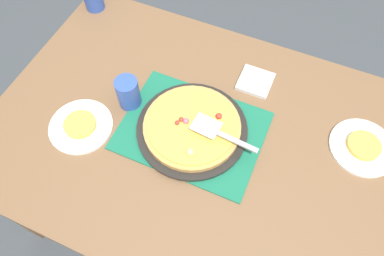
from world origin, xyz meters
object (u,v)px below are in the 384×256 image
object	(u,v)px
plate_near_left	(81,126)
pizza_server	(219,133)
pizza_pan	(192,129)
plate_far_right	(362,147)
napkin_stack	(255,82)
served_slice_right	(364,146)
cup_near	(128,93)
pizza	(192,126)
served_slice_left	(80,124)

from	to	relation	value
plate_near_left	pizza_server	size ratio (longest dim) A/B	0.94
pizza_pan	plate_near_left	xyz separation A→B (m)	(0.36, 0.14, -0.01)
pizza_pan	plate_far_right	size ratio (longest dim) A/B	1.73
napkin_stack	served_slice_right	bearing A→B (deg)	164.32
cup_near	napkin_stack	distance (m)	0.47
plate_near_left	pizza	bearing A→B (deg)	-158.84
served_slice_left	napkin_stack	world-z (taller)	served_slice_left
pizza	served_slice_right	xyz separation A→B (m)	(-0.55, -0.17, -0.02)
pizza	served_slice_left	world-z (taller)	pizza
pizza_pan	plate_near_left	size ratio (longest dim) A/B	1.73
plate_near_left	served_slice_left	distance (m)	0.01
served_slice_right	plate_near_left	bearing A→B (deg)	18.71
served_slice_right	cup_near	world-z (taller)	cup_near
served_slice_right	pizza_pan	bearing A→B (deg)	17.00
pizza	pizza_server	size ratio (longest dim) A/B	1.42
plate_far_right	pizza	bearing A→B (deg)	17.07
pizza	pizza_server	bearing A→B (deg)	175.18
pizza_pan	plate_far_right	bearing A→B (deg)	-163.00
plate_near_left	plate_far_right	bearing A→B (deg)	-161.29
plate_near_left	pizza_pan	bearing A→B (deg)	-158.74
plate_far_right	napkin_stack	bearing A→B (deg)	-15.68
cup_near	plate_far_right	bearing A→B (deg)	-169.47
plate_near_left	served_slice_left	bearing A→B (deg)	0.00
cup_near	served_slice_right	bearing A→B (deg)	-169.47
pizza	cup_near	distance (m)	0.25
plate_far_right	pizza_server	world-z (taller)	pizza_server
pizza_server	napkin_stack	size ratio (longest dim) A/B	1.94
pizza_pan	cup_near	bearing A→B (deg)	-4.43
served_slice_left	cup_near	world-z (taller)	cup_near
pizza_pan	napkin_stack	size ratio (longest dim) A/B	3.17
plate_near_left	plate_far_right	size ratio (longest dim) A/B	1.00
served_slice_right	cup_near	bearing A→B (deg)	10.53
pizza_pan	plate_near_left	world-z (taller)	pizza_pan
pizza	served_slice_right	world-z (taller)	pizza
plate_near_left	served_slice_right	world-z (taller)	served_slice_right
plate_near_left	cup_near	bearing A→B (deg)	-124.34
served_slice_right	cup_near	xyz separation A→B (m)	(0.80, 0.15, 0.04)
served_slice_left	pizza_server	xyz separation A→B (m)	(-0.46, -0.13, 0.05)
plate_far_right	pizza_server	size ratio (longest dim) A/B	0.94
pizza	plate_near_left	distance (m)	0.39
pizza	plate_far_right	bearing A→B (deg)	-162.93
cup_near	pizza_server	xyz separation A→B (m)	(-0.35, 0.03, 0.01)
pizza	napkin_stack	distance (m)	0.32
plate_far_right	cup_near	world-z (taller)	cup_near
served_slice_right	pizza	bearing A→B (deg)	17.07
plate_far_right	napkin_stack	world-z (taller)	napkin_stack
plate_near_left	pizza_server	bearing A→B (deg)	-163.98
pizza_pan	served_slice_left	bearing A→B (deg)	21.26
plate_near_left	plate_far_right	xyz separation A→B (m)	(-0.91, -0.31, 0.00)
served_slice_left	napkin_stack	bearing A→B (deg)	-139.23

